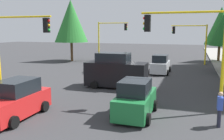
{
  "coord_description": "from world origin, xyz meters",
  "views": [
    {
      "loc": [
        20.18,
        5.91,
        4.53
      ],
      "look_at": [
        0.91,
        -0.48,
        1.2
      ],
      "focal_mm": 39.15,
      "sensor_mm": 36.0,
      "label": 1
    }
  ],
  "objects_px": {
    "tree_opposite_side": "(71,21)",
    "traffic_signal_far_right": "(110,34)",
    "pedestrian_crossing": "(220,108)",
    "tree_roadside_far": "(221,26)",
    "traffic_signal_near_right": "(18,39)",
    "delivery_van_black": "(116,72)",
    "traffic_signal_far_left": "(191,36)",
    "car_silver": "(160,65)",
    "car_green": "(135,100)",
    "traffic_signal_near_left": "(189,40)",
    "car_orange": "(105,63)",
    "car_red": "(16,100)"
  },
  "relations": [
    {
      "from": "tree_opposite_side",
      "to": "traffic_signal_far_right",
      "type": "bearing_deg",
      "value": 110.67
    },
    {
      "from": "traffic_signal_far_right",
      "to": "pedestrian_crossing",
      "type": "height_order",
      "value": "traffic_signal_far_right"
    },
    {
      "from": "traffic_signal_far_right",
      "to": "tree_roadside_far",
      "type": "height_order",
      "value": "tree_roadside_far"
    },
    {
      "from": "traffic_signal_near_right",
      "to": "delivery_van_black",
      "type": "xyz_separation_m",
      "value": [
        -4.0,
        5.87,
        -2.66
      ]
    },
    {
      "from": "traffic_signal_far_right",
      "to": "pedestrian_crossing",
      "type": "bearing_deg",
      "value": 30.31
    },
    {
      "from": "traffic_signal_far_left",
      "to": "pedestrian_crossing",
      "type": "xyz_separation_m",
      "value": [
        22.14,
        1.62,
        -2.82
      ]
    },
    {
      "from": "car_silver",
      "to": "car_green",
      "type": "relative_size",
      "value": 1.03
    },
    {
      "from": "tree_roadside_far",
      "to": "tree_opposite_side",
      "type": "xyz_separation_m",
      "value": [
        6.0,
        -20.5,
        0.7
      ]
    },
    {
      "from": "car_green",
      "to": "traffic_signal_near_left",
      "type": "bearing_deg",
      "value": 127.26
    },
    {
      "from": "tree_opposite_side",
      "to": "car_green",
      "type": "bearing_deg",
      "value": 35.39
    },
    {
      "from": "tree_opposite_side",
      "to": "car_orange",
      "type": "xyz_separation_m",
      "value": [
        6.93,
        7.74,
        -4.9
      ]
    },
    {
      "from": "traffic_signal_far_left",
      "to": "tree_opposite_side",
      "type": "bearing_deg",
      "value": -83.14
    },
    {
      "from": "traffic_signal_far_right",
      "to": "car_green",
      "type": "height_order",
      "value": "traffic_signal_far_right"
    },
    {
      "from": "tree_roadside_far",
      "to": "tree_opposite_side",
      "type": "bearing_deg",
      "value": -73.69
    },
    {
      "from": "traffic_signal_near_left",
      "to": "car_green",
      "type": "bearing_deg",
      "value": -52.74
    },
    {
      "from": "car_red",
      "to": "traffic_signal_near_right",
      "type": "bearing_deg",
      "value": -144.22
    },
    {
      "from": "car_orange",
      "to": "traffic_signal_near_right",
      "type": "bearing_deg",
      "value": -12.33
    },
    {
      "from": "traffic_signal_far_right",
      "to": "car_green",
      "type": "distance_m",
      "value": 23.85
    },
    {
      "from": "traffic_signal_far_left",
      "to": "traffic_signal_far_right",
      "type": "height_order",
      "value": "traffic_signal_far_right"
    },
    {
      "from": "tree_opposite_side",
      "to": "pedestrian_crossing",
      "type": "distance_m",
      "value": 27.62
    },
    {
      "from": "traffic_signal_near_right",
      "to": "pedestrian_crossing",
      "type": "distance_m",
      "value": 13.45
    },
    {
      "from": "car_silver",
      "to": "pedestrian_crossing",
      "type": "xyz_separation_m",
      "value": [
        13.78,
        4.52,
        0.01
      ]
    },
    {
      "from": "tree_roadside_far",
      "to": "tree_opposite_side",
      "type": "distance_m",
      "value": 21.37
    },
    {
      "from": "traffic_signal_near_left",
      "to": "car_silver",
      "type": "relative_size",
      "value": 1.48
    },
    {
      "from": "delivery_van_black",
      "to": "car_green",
      "type": "height_order",
      "value": "delivery_van_black"
    },
    {
      "from": "car_red",
      "to": "car_orange",
      "type": "bearing_deg",
      "value": -178.05
    },
    {
      "from": "traffic_signal_near_right",
      "to": "car_silver",
      "type": "relative_size",
      "value": 1.46
    },
    {
      "from": "car_red",
      "to": "car_orange",
      "type": "xyz_separation_m",
      "value": [
        -15.14,
        -0.52,
        -0.0
      ]
    },
    {
      "from": "traffic_signal_near_left",
      "to": "car_silver",
      "type": "distance_m",
      "value": 12.4
    },
    {
      "from": "car_red",
      "to": "pedestrian_crossing",
      "type": "xyz_separation_m",
      "value": [
        -1.93,
        9.99,
        0.01
      ]
    },
    {
      "from": "car_silver",
      "to": "traffic_signal_far_right",
      "type": "bearing_deg",
      "value": -134.78
    },
    {
      "from": "car_green",
      "to": "traffic_signal_far_left",
      "type": "bearing_deg",
      "value": 173.57
    },
    {
      "from": "tree_opposite_side",
      "to": "car_red",
      "type": "distance_m",
      "value": 24.07
    },
    {
      "from": "delivery_van_black",
      "to": "car_green",
      "type": "bearing_deg",
      "value": 26.55
    },
    {
      "from": "tree_opposite_side",
      "to": "tree_roadside_far",
      "type": "bearing_deg",
      "value": 106.31
    },
    {
      "from": "traffic_signal_far_left",
      "to": "delivery_van_black",
      "type": "xyz_separation_m",
      "value": [
        16.0,
        -5.43,
        -2.45
      ]
    },
    {
      "from": "traffic_signal_far_left",
      "to": "tree_roadside_far",
      "type": "height_order",
      "value": "tree_roadside_far"
    },
    {
      "from": "tree_roadside_far",
      "to": "car_silver",
      "type": "height_order",
      "value": "tree_roadside_far"
    },
    {
      "from": "traffic_signal_far_right",
      "to": "pedestrian_crossing",
      "type": "xyz_separation_m",
      "value": [
        22.14,
        12.95,
        -3.11
      ]
    },
    {
      "from": "delivery_van_black",
      "to": "traffic_signal_far_left",
      "type": "bearing_deg",
      "value": 161.24
    },
    {
      "from": "traffic_signal_far_left",
      "to": "delivery_van_black",
      "type": "height_order",
      "value": "traffic_signal_far_left"
    },
    {
      "from": "traffic_signal_near_right",
      "to": "car_green",
      "type": "bearing_deg",
      "value": 77.68
    },
    {
      "from": "pedestrian_crossing",
      "to": "car_green",
      "type": "bearing_deg",
      "value": -93.01
    },
    {
      "from": "traffic_signal_far_left",
      "to": "tree_roadside_far",
      "type": "distance_m",
      "value": 5.73
    },
    {
      "from": "traffic_signal_far_left",
      "to": "car_silver",
      "type": "height_order",
      "value": "traffic_signal_far_left"
    },
    {
      "from": "traffic_signal_near_right",
      "to": "car_green",
      "type": "height_order",
      "value": "traffic_signal_near_right"
    },
    {
      "from": "tree_roadside_far",
      "to": "car_green",
      "type": "bearing_deg",
      "value": -13.75
    },
    {
      "from": "tree_opposite_side",
      "to": "pedestrian_crossing",
      "type": "relative_size",
      "value": 5.19
    },
    {
      "from": "pedestrian_crossing",
      "to": "traffic_signal_near_right",
      "type": "bearing_deg",
      "value": -99.42
    },
    {
      "from": "tree_roadside_far",
      "to": "traffic_signal_near_left",
      "type": "bearing_deg",
      "value": -9.02
    }
  ]
}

